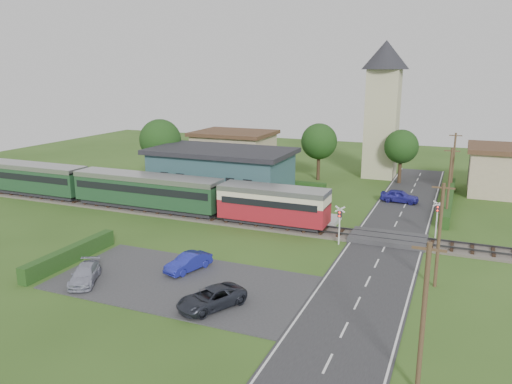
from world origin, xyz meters
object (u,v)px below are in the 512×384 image
at_px(house_west, 234,150).
at_px(car_park_silver, 85,274).
at_px(station_building, 221,172).
at_px(crossing_signal_near, 340,219).
at_px(car_park_blue, 188,262).
at_px(train, 121,187).
at_px(pedestrian_near, 254,203).
at_px(pedestrian_far, 141,188).
at_px(crossing_signal_far, 437,214).
at_px(car_park_dark, 211,298).
at_px(church_tower, 383,99).
at_px(equipment_hut, 132,184).
at_px(car_on_road, 400,196).
at_px(house_east, 507,170).

xyz_separation_m(house_west, car_park_silver, (7.55, -39.50, -2.15)).
bearing_deg(station_building, house_west, 109.65).
relative_size(crossing_signal_near, car_park_blue, 0.90).
height_order(train, pedestrian_near, train).
height_order(pedestrian_near, pedestrian_far, pedestrian_far).
relative_size(crossing_signal_far, car_park_dark, 0.76).
bearing_deg(train, pedestrian_far, 93.07).
bearing_deg(church_tower, car_park_dark, -93.95).
relative_size(church_tower, car_park_dark, 4.08).
height_order(equipment_hut, car_on_road, equipment_hut).
height_order(house_west, car_park_silver, house_west).
relative_size(equipment_hut, train, 0.06).
bearing_deg(house_east, car_park_dark, -114.97).
height_order(crossing_signal_near, crossing_signal_far, same).
relative_size(station_building, car_park_silver, 4.15).
relative_size(house_east, car_park_dark, 2.04).
xyz_separation_m(train, house_east, (37.04, 22.00, 0.62)).
relative_size(train, pedestrian_far, 24.54).
distance_m(car_on_road, pedestrian_far, 28.19).
xyz_separation_m(station_building, pedestrian_far, (-7.23, -5.40, -1.36)).
xyz_separation_m(train, car_on_road, (26.31, 13.20, -1.45)).
height_order(train, crossing_signal_near, train).
xyz_separation_m(house_east, pedestrian_near, (-23.32, -19.21, -1.55)).
xyz_separation_m(car_park_silver, pedestrian_near, (4.13, 19.29, 0.61)).
bearing_deg(church_tower, pedestrian_near, -109.73).
distance_m(church_tower, house_east, 17.21).
bearing_deg(train, crossing_signal_far, 4.47).
distance_m(car_park_dark, pedestrian_near, 20.04).
bearing_deg(crossing_signal_far, car_park_dark, -121.40).
height_order(house_east, car_park_blue, house_east).
bearing_deg(car_park_blue, car_park_silver, -123.45).
bearing_deg(pedestrian_far, car_park_dark, -127.36).
bearing_deg(car_park_silver, train, 92.60).
bearing_deg(car_on_road, car_park_dark, 169.59).
xyz_separation_m(car_on_road, pedestrian_far, (-26.50, -9.60, 0.60)).
relative_size(church_tower, crossing_signal_far, 5.37).
height_order(car_park_silver, car_park_dark, car_park_dark).
relative_size(train, car_park_silver, 11.20).
xyz_separation_m(equipment_hut, pedestrian_far, (0.77, 0.40, -0.42)).
relative_size(house_east, car_park_silver, 2.28).
bearing_deg(house_west, car_on_road, -21.99).
height_order(house_west, crossing_signal_near, house_west).
relative_size(house_west, crossing_signal_near, 3.30).
relative_size(house_east, car_on_road, 2.21).
relative_size(car_on_road, car_park_dark, 0.93).
relative_size(crossing_signal_near, pedestrian_far, 1.86).
relative_size(house_east, pedestrian_far, 5.00).
height_order(crossing_signal_near, car_on_road, crossing_signal_near).
bearing_deg(car_park_blue, pedestrian_near, 111.72).
distance_m(car_park_blue, pedestrian_far, 21.80).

